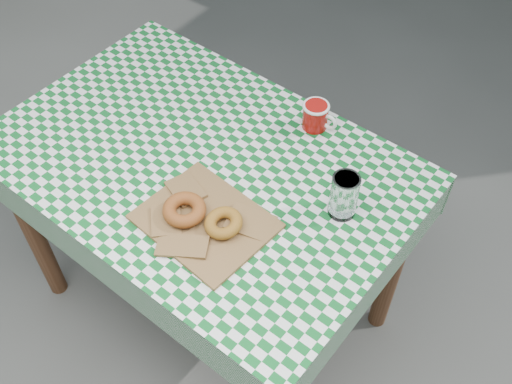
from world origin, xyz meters
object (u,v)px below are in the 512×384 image
coffee_mug (315,116)px  table (209,243)px  drinking_glass (344,196)px  paper_bag (205,221)px

coffee_mug → table: bearing=-122.5°
table → coffee_mug: coffee_mug is taller
drinking_glass → table: bearing=-169.6°
table → paper_bag: size_ratio=3.59×
coffee_mug → drinking_glass: 0.31m
paper_bag → coffee_mug: size_ratio=2.20×
table → drinking_glass: size_ratio=8.94×
paper_bag → coffee_mug: 0.45m
paper_bag → drinking_glass: drinking_glass is taller
table → drinking_glass: (0.40, 0.07, 0.44)m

